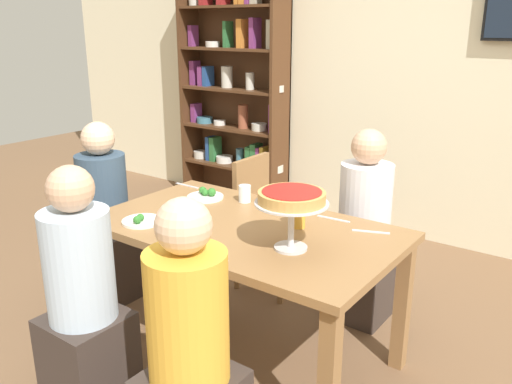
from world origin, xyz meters
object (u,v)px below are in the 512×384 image
object	(u,v)px
salad_plate_far_diner	(206,195)
water_glass_clear_far	(245,194)
cutlery_fork_far	(333,219)
deep_dish_pizza_stand	(292,201)
diner_far_right	(363,240)
diner_near_right	(190,367)
bookshelf	(235,88)
diner_near_left	(83,308)
cutlery_fork_near	(187,186)
chair_far_left	(265,216)
water_glass_clear_near	(166,227)
dining_table	(244,243)
salad_plate_near_diner	(142,221)
diner_head_west	(106,226)
cutlery_knife_near	(371,232)
cutlery_knife_far	(216,254)
beer_glass_amber_tall	(298,215)

from	to	relation	value
salad_plate_far_diner	water_glass_clear_far	distance (m)	0.24
cutlery_fork_far	deep_dish_pizza_stand	bearing A→B (deg)	89.46
diner_far_right	water_glass_clear_far	distance (m)	0.75
diner_near_right	bookshelf	bearing A→B (deg)	35.31
bookshelf	diner_near_left	world-z (taller)	bookshelf
salad_plate_far_diner	cutlery_fork_near	distance (m)	0.28
diner_near_right	chair_far_left	distance (m)	1.66
bookshelf	water_glass_clear_far	xyz separation A→B (m)	(1.42, -1.71, -0.33)
water_glass_clear_near	deep_dish_pizza_stand	bearing A→B (deg)	22.00
salad_plate_far_diner	water_glass_clear_far	bearing A→B (deg)	19.35
dining_table	salad_plate_near_diner	world-z (taller)	salad_plate_near_diner
bookshelf	deep_dish_pizza_stand	distance (m)	2.90
diner_head_west	salad_plate_near_diner	xyz separation A→B (m)	(0.65, -0.27, 0.26)
diner_head_west	salad_plate_near_diner	distance (m)	0.75
dining_table	chair_far_left	size ratio (longest dim) A/B	1.76
dining_table	diner_near_right	distance (m)	0.84
diner_near_left	cutlery_fork_far	world-z (taller)	diner_near_left
diner_near_left	cutlery_knife_near	bearing A→B (deg)	-41.63
deep_dish_pizza_stand	cutlery_knife_near	bearing A→B (deg)	62.36
bookshelf	cutlery_knife_far	distance (m)	2.97
water_glass_clear_far	cutlery_knife_far	distance (m)	0.73
beer_glass_amber_tall	water_glass_clear_far	size ratio (longest dim) A/B	1.38
dining_table	bookshelf	bearing A→B (deg)	129.20
diner_near_left	salad_plate_near_diner	size ratio (longest dim) A/B	5.67
bookshelf	dining_table	bearing A→B (deg)	-50.80
diner_far_right	diner_near_left	size ratio (longest dim) A/B	1.00
cutlery_fork_far	chair_far_left	bearing A→B (deg)	-32.75
diner_near_right	cutlery_knife_far	distance (m)	0.52
water_glass_clear_near	cutlery_fork_near	xyz separation A→B (m)	(-0.49, 0.66, -0.04)
diner_near_left	chair_far_left	bearing A→B (deg)	1.64
deep_dish_pizza_stand	beer_glass_amber_tall	xyz separation A→B (m)	(-0.11, 0.25, -0.16)
salad_plate_far_diner	cutlery_fork_near	xyz separation A→B (m)	(-0.25, 0.11, -0.01)
diner_far_right	diner_near_right	distance (m)	1.49
bookshelf	cutlery_knife_far	world-z (taller)	bookshelf
water_glass_clear_far	salad_plate_near_diner	bearing A→B (deg)	-110.89
bookshelf	cutlery_fork_far	world-z (taller)	bookshelf
diner_head_west	cutlery_knife_far	bearing A→B (deg)	-15.87
bookshelf	water_glass_clear_far	distance (m)	2.25
water_glass_clear_far	diner_near_right	bearing A→B (deg)	-62.71
diner_far_right	cutlery_knife_near	world-z (taller)	diner_far_right
diner_head_west	deep_dish_pizza_stand	size ratio (longest dim) A/B	3.51
diner_head_west	diner_near_right	world-z (taller)	same
cutlery_fork_near	cutlery_fork_far	xyz separation A→B (m)	(1.02, 0.01, 0.00)
water_glass_clear_far	deep_dish_pizza_stand	bearing A→B (deg)	-35.54
diner_far_right	cutlery_knife_far	distance (m)	1.13
deep_dish_pizza_stand	diner_head_west	bearing A→B (deg)	176.11
bookshelf	beer_glass_amber_tall	distance (m)	2.66
diner_near_left	salad_plate_near_diner	distance (m)	0.53
salad_plate_near_diner	cutlery_knife_near	bearing A→B (deg)	29.70
salad_plate_far_diner	water_glass_clear_near	bearing A→B (deg)	-67.14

